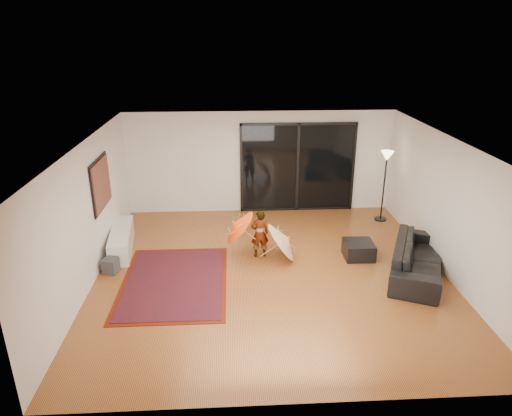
{
  "coord_description": "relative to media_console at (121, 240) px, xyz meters",
  "views": [
    {
      "loc": [
        -0.76,
        -8.14,
        4.63
      ],
      "look_at": [
        -0.26,
        0.84,
        1.1
      ],
      "focal_mm": 32.0,
      "sensor_mm": 36.0,
      "label": 1
    }
  ],
  "objects": [
    {
      "name": "media_console",
      "position": [
        0.0,
        0.0,
        0.0
      ],
      "size": [
        0.65,
        1.77,
        0.48
      ],
      "primitive_type": "cube",
      "rotation": [
        0.0,
        0.0,
        0.13
      ],
      "color": "white",
      "rests_on": "floor"
    },
    {
      "name": "sliding_door",
      "position": [
        4.25,
        2.23,
        0.96
      ],
      "size": [
        3.06,
        0.07,
        2.4
      ],
      "color": "black",
      "rests_on": "wall_back"
    },
    {
      "name": "floor_lamp",
      "position": [
        6.35,
        1.39,
        1.21
      ],
      "size": [
        0.31,
        0.31,
        1.83
      ],
      "color": "black",
      "rests_on": "floor"
    },
    {
      "name": "speaker",
      "position": [
        0.0,
        -1.03,
        -0.08
      ],
      "size": [
        0.33,
        0.33,
        0.31
      ],
      "primitive_type": "cube",
      "rotation": [
        0.0,
        0.0,
        -0.25
      ],
      "color": "#424244",
      "rests_on": "floor"
    },
    {
      "name": "ceiling",
      "position": [
        3.25,
        -1.24,
        2.46
      ],
      "size": [
        7.0,
        7.0,
        0.0
      ],
      "primitive_type": "plane",
      "rotation": [
        3.14,
        0.0,
        0.0
      ],
      "color": "white",
      "rests_on": "wall_back"
    },
    {
      "name": "painting",
      "position": [
        -0.21,
        -0.24,
        1.41
      ],
      "size": [
        0.04,
        1.28,
        1.08
      ],
      "color": "black",
      "rests_on": "wall_left"
    },
    {
      "name": "parasol_orange",
      "position": [
        2.52,
        -0.52,
        0.49
      ],
      "size": [
        0.67,
        0.83,
        0.88
      ],
      "rotation": [
        0.0,
        -0.86,
        0.0
      ],
      "color": "#FA490D",
      "rests_on": "child"
    },
    {
      "name": "wall_front",
      "position": [
        3.25,
        -4.74,
        1.11
      ],
      "size": [
        7.0,
        0.0,
        7.0
      ],
      "primitive_type": "plane",
      "rotation": [
        -1.57,
        0.0,
        0.0
      ],
      "color": "silver",
      "rests_on": "floor"
    },
    {
      "name": "parasol_white",
      "position": [
        3.67,
        -0.62,
        0.26
      ],
      "size": [
        0.72,
        0.96,
        0.98
      ],
      "rotation": [
        0.0,
        0.94,
        0.0
      ],
      "color": "white",
      "rests_on": "floor"
    },
    {
      "name": "persian_rug",
      "position": [
        1.33,
        -1.49,
        -0.23
      ],
      "size": [
        2.05,
        2.85,
        0.02
      ],
      "rotation": [
        0.0,
        0.0,
        -0.0
      ],
      "color": "#5F1608",
      "rests_on": "floor"
    },
    {
      "name": "child",
      "position": [
        3.07,
        -0.47,
        0.3
      ],
      "size": [
        0.42,
        0.31,
        1.07
      ],
      "primitive_type": "imported",
      "rotation": [
        0.0,
        0.0,
        3.27
      ],
      "color": "#999999",
      "rests_on": "floor"
    },
    {
      "name": "floor",
      "position": [
        3.25,
        -1.24,
        -0.24
      ],
      "size": [
        7.0,
        7.0,
        0.0
      ],
      "primitive_type": "plane",
      "color": "#A9632E",
      "rests_on": "ground"
    },
    {
      "name": "wall_right",
      "position": [
        6.75,
        -1.24,
        1.11
      ],
      "size": [
        0.0,
        7.0,
        7.0
      ],
      "primitive_type": "plane",
      "rotation": [
        1.57,
        0.0,
        -1.57
      ],
      "color": "silver",
      "rests_on": "floor"
    },
    {
      "name": "ottoman",
      "position": [
        5.21,
        -0.65,
        -0.06
      ],
      "size": [
        0.63,
        0.63,
        0.35
      ],
      "primitive_type": "cube",
      "rotation": [
        0.0,
        0.0,
        -0.02
      ],
      "color": "black",
      "rests_on": "floor"
    },
    {
      "name": "wall_back",
      "position": [
        3.25,
        2.26,
        1.11
      ],
      "size": [
        7.0,
        0.0,
        7.0
      ],
      "primitive_type": "plane",
      "rotation": [
        1.57,
        0.0,
        0.0
      ],
      "color": "silver",
      "rests_on": "floor"
    },
    {
      "name": "sofa",
      "position": [
        6.2,
        -1.42,
        0.1
      ],
      "size": [
        1.8,
        2.51,
        0.68
      ],
      "primitive_type": "imported",
      "rotation": [
        0.0,
        0.0,
        1.15
      ],
      "color": "black",
      "rests_on": "floor"
    },
    {
      "name": "wall_left",
      "position": [
        -0.25,
        -1.24,
        1.11
      ],
      "size": [
        0.0,
        7.0,
        7.0
      ],
      "primitive_type": "plane",
      "rotation": [
        1.57,
        0.0,
        1.57
      ],
      "color": "silver",
      "rests_on": "floor"
    }
  ]
}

